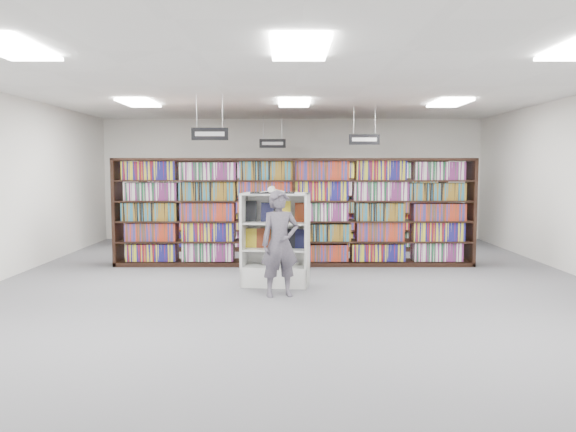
{
  "coord_description": "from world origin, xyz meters",
  "views": [
    {
      "loc": [
        -0.13,
        -8.97,
        1.93
      ],
      "look_at": [
        -0.12,
        0.5,
        1.1
      ],
      "focal_mm": 35.0,
      "sensor_mm": 36.0,
      "label": 1
    }
  ],
  "objects_px": {
    "endcap_display": "(276,255)",
    "open_book": "(272,191)",
    "shopper": "(280,244)",
    "bookshelf_row_near": "(294,212)"
  },
  "relations": [
    {
      "from": "shopper",
      "to": "bookshelf_row_near",
      "type": "bearing_deg",
      "value": 69.58
    },
    {
      "from": "bookshelf_row_near",
      "to": "endcap_display",
      "type": "distance_m",
      "value": 2.0
    },
    {
      "from": "bookshelf_row_near",
      "to": "open_book",
      "type": "distance_m",
      "value": 2.09
    },
    {
      "from": "endcap_display",
      "to": "open_book",
      "type": "height_order",
      "value": "open_book"
    },
    {
      "from": "endcap_display",
      "to": "open_book",
      "type": "relative_size",
      "value": 2.13
    },
    {
      "from": "bookshelf_row_near",
      "to": "shopper",
      "type": "height_order",
      "value": "bookshelf_row_near"
    },
    {
      "from": "endcap_display",
      "to": "open_book",
      "type": "bearing_deg",
      "value": -108.93
    },
    {
      "from": "bookshelf_row_near",
      "to": "shopper",
      "type": "distance_m",
      "value": 2.72
    },
    {
      "from": "bookshelf_row_near",
      "to": "endcap_display",
      "type": "relative_size",
      "value": 4.63
    },
    {
      "from": "shopper",
      "to": "open_book",
      "type": "bearing_deg",
      "value": 85.28
    }
  ]
}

